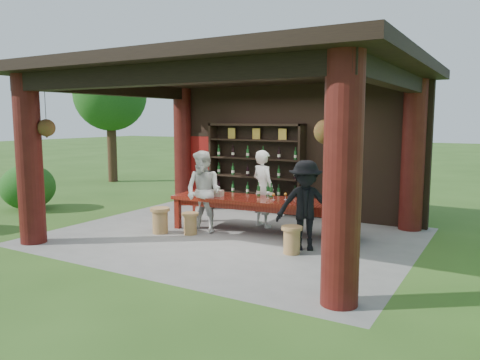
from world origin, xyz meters
The scene contains 15 objects.
ground centered at (0.00, 0.00, 0.00)m, with size 90.00×90.00×0.00m, color #2D5119.
pavilion centered at (-0.01, 0.43, 2.13)m, with size 7.50×6.00×3.60m.
wine_shelf centered at (-0.73, 2.45, 1.17)m, with size 2.66×0.40×2.34m.
tasting_table centered at (0.38, 0.60, 0.64)m, with size 3.98×1.36×0.75m.
stool_near_left centered at (-0.83, -0.30, 0.25)m, with size 0.36×0.36×0.47m.
stool_near_right centered at (1.64, -0.54, 0.27)m, with size 0.39×0.39×0.51m.
stool_far_left centered at (-1.45, -0.53, 0.29)m, with size 0.42×0.42×0.56m.
host centered at (0.16, 1.17, 0.88)m, with size 0.64×0.42×1.76m, color white.
guest_woman centered at (-0.70, 0.03, 0.89)m, with size 0.86×0.67×1.78m, color silver.
guest_man centered at (1.75, -0.17, 0.85)m, with size 1.09×0.63×1.69m, color black.
table_bottles centered at (0.37, 0.90, 0.90)m, with size 0.40×0.15×0.31m.
table_glasses centered at (1.05, 0.65, 0.82)m, with size 0.98×0.30×0.15m.
napkin_basket centered at (-0.58, 0.38, 0.82)m, with size 0.26×0.18×0.14m, color #BF6672.
shrubs centered at (3.16, 0.60, 0.53)m, with size 15.45×8.09×1.36m.
trees centered at (3.71, 1.32, 3.37)m, with size 21.41×11.51×4.80m.
Camera 1 is at (5.01, -8.21, 2.44)m, focal length 35.00 mm.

